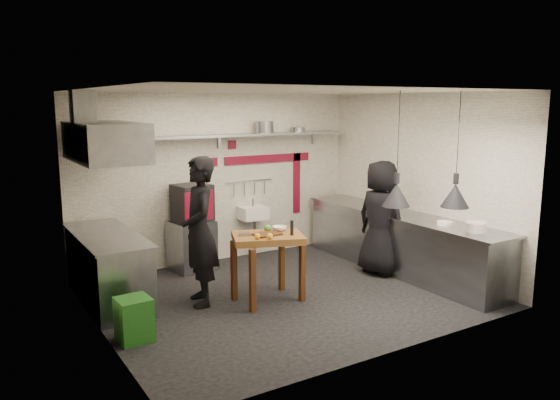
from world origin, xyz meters
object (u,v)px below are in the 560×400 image
oven_stand (192,245)px  combi_oven (192,203)px  prep_table (268,268)px  chef_left (200,231)px  chef_right (381,218)px  green_bin (134,319)px

oven_stand → combi_oven: (0.03, 0.01, 0.69)m
prep_table → chef_left: 1.04m
combi_oven → prep_table: 1.98m
oven_stand → chef_right: bearing=-43.5°
chef_right → oven_stand: bearing=45.1°
oven_stand → chef_right: (2.42, -1.72, 0.49)m
oven_stand → chef_right: size_ratio=0.45×
oven_stand → chef_right: 3.01m
oven_stand → combi_oven: combi_oven is taller
combi_oven → chef_left: bearing=-117.3°
chef_left → oven_stand: bearing=174.8°
chef_left → chef_right: 2.92m
combi_oven → chef_right: (2.39, -1.73, -0.20)m
green_bin → prep_table: prep_table is taller
oven_stand → chef_left: (-0.48, -1.46, 0.59)m
oven_stand → combi_oven: size_ratio=1.38×
oven_stand → chef_left: 1.64m
green_bin → prep_table: (1.92, 0.30, 0.21)m
oven_stand → prep_table: bearing=-88.0°
oven_stand → prep_table: prep_table is taller
prep_table → chef_right: bearing=24.7°
chef_left → green_bin: bearing=-45.4°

